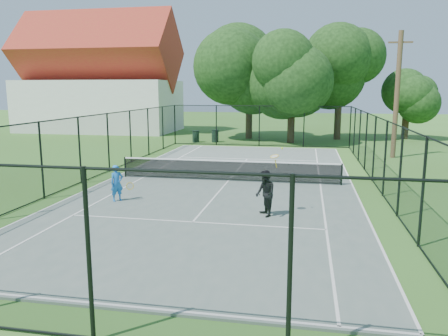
% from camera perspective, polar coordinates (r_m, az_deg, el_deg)
% --- Properties ---
extents(ground, '(120.00, 120.00, 0.00)m').
position_cam_1_polar(ground, '(19.96, 0.58, -1.84)').
color(ground, '#3D6623').
extents(tennis_court, '(11.00, 24.00, 0.06)m').
position_cam_1_polar(tennis_court, '(19.96, 0.58, -1.76)').
color(tennis_court, slate).
rests_on(tennis_court, ground).
extents(tennis_net, '(10.08, 0.08, 0.95)m').
position_cam_1_polar(tennis_net, '(19.85, 0.59, -0.21)').
color(tennis_net, black).
rests_on(tennis_net, tennis_court).
extents(fence, '(13.10, 26.10, 3.00)m').
position_cam_1_polar(fence, '(19.70, 0.59, 2.43)').
color(fence, black).
rests_on(fence, ground).
extents(tree_near_left, '(6.83, 6.83, 8.91)m').
position_cam_1_polar(tree_near_left, '(37.47, 3.34, 12.24)').
color(tree_near_left, '#332114').
rests_on(tree_near_left, ground).
extents(tree_near_mid, '(6.87, 6.87, 8.99)m').
position_cam_1_polar(tree_near_mid, '(34.70, 8.94, 12.39)').
color(tree_near_mid, '#332114').
rests_on(tree_near_mid, ground).
extents(tree_near_right, '(6.21, 6.21, 8.57)m').
position_cam_1_polar(tree_near_right, '(37.91, 14.89, 11.85)').
color(tree_near_right, '#332114').
rests_on(tree_near_right, ground).
extents(tree_far_right, '(4.01, 4.01, 5.30)m').
position_cam_1_polar(tree_far_right, '(40.17, 22.80, 8.19)').
color(tree_far_right, '#332114').
rests_on(tree_far_right, ground).
extents(building, '(15.30, 8.15, 11.87)m').
position_cam_1_polar(building, '(46.00, -15.96, 10.82)').
color(building, silver).
rests_on(building, ground).
extents(trash_bin_left, '(0.58, 0.58, 0.94)m').
position_cam_1_polar(trash_bin_left, '(34.91, -3.71, 4.15)').
color(trash_bin_left, black).
rests_on(trash_bin_left, ground).
extents(trash_bin_right, '(0.58, 0.58, 1.00)m').
position_cam_1_polar(trash_bin_right, '(34.92, -1.17, 4.22)').
color(trash_bin_right, black).
rests_on(trash_bin_right, ground).
extents(utility_pole, '(1.40, 0.30, 7.60)m').
position_cam_1_polar(utility_pole, '(28.71, 21.66, 8.92)').
color(utility_pole, '#4C3823').
rests_on(utility_pole, ground).
extents(player_blue, '(0.87, 0.58, 1.35)m').
position_cam_1_polar(player_blue, '(16.75, -13.81, -1.93)').
color(player_blue, blue).
rests_on(player_blue, tennis_court).
extents(player_black, '(0.95, 0.95, 2.24)m').
position_cam_1_polar(player_black, '(14.37, 5.42, -3.32)').
color(player_black, black).
rests_on(player_black, tennis_court).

